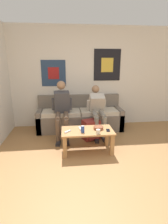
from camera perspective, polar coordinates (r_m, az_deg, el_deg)
ground_plane at (r=2.71m, az=6.15°, el=-22.01°), size 18.00×18.00×0.00m
wall_back at (r=4.65m, az=-0.05°, el=11.12°), size 10.00×0.07×2.55m
couch at (r=4.48m, az=-1.34°, el=-1.84°), size 2.12×0.69×0.85m
coffee_table at (r=3.34m, az=1.11°, el=-7.33°), size 0.97×0.53×0.43m
person_seated_adult at (r=3.99m, az=-7.27°, el=1.54°), size 0.47×0.88×1.26m
person_seated_teen at (r=4.12m, az=4.38°, el=1.27°), size 0.47×0.97×1.13m
backpack at (r=3.91m, az=2.39°, el=-5.93°), size 0.43×0.38×0.44m
ceramic_bowl at (r=3.35m, az=4.72°, el=-5.09°), size 0.19×0.19×0.06m
pillar_candle at (r=3.14m, az=4.62°, el=-6.40°), size 0.07×0.07×0.09m
drink_can_blue at (r=3.18m, az=-0.45°, el=-5.60°), size 0.07×0.07×0.12m
game_controller_near_left at (r=3.35m, az=-1.31°, el=-5.37°), size 0.05×0.15×0.03m
game_controller_near_right at (r=3.22m, az=-5.35°, el=-6.37°), size 0.13×0.13×0.03m
cell_phone at (r=3.31m, az=7.86°, el=-5.93°), size 0.09×0.14×0.01m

